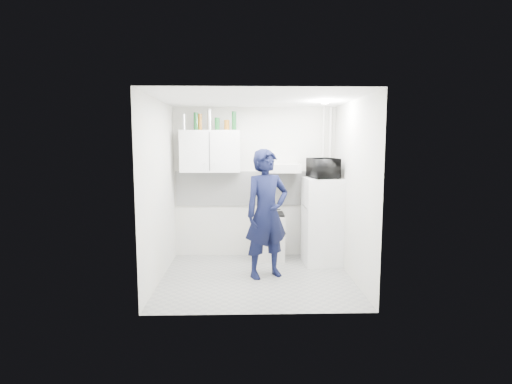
{
  "coord_description": "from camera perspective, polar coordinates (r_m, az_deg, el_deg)",
  "views": [
    {
      "loc": [
        -0.17,
        -5.7,
        1.98
      ],
      "look_at": [
        -0.0,
        0.3,
        1.25
      ],
      "focal_mm": 28.0,
      "sensor_mm": 36.0,
      "label": 1
    }
  ],
  "objects": [
    {
      "name": "floor",
      "position": [
        6.03,
        0.1,
        -12.22
      ],
      "size": [
        2.8,
        2.8,
        0.0
      ],
      "primitive_type": "plane",
      "color": "gray",
      "rests_on": "ground"
    },
    {
      "name": "bottle_b",
      "position": [
        6.83,
        -8.57,
        9.94
      ],
      "size": [
        0.08,
        0.08,
        0.29
      ],
      "primitive_type": "cylinder",
      "color": "#144C1E",
      "rests_on": "upper_cabinet"
    },
    {
      "name": "wall_right",
      "position": [
        5.95,
        13.71,
        0.17
      ],
      "size": [
        0.0,
        2.6,
        2.6
      ],
      "primitive_type": "plane",
      "rotation": [
        1.57,
        0.0,
        -1.57
      ],
      "color": "beige",
      "rests_on": "floor"
    },
    {
      "name": "saucepan",
      "position": [
        6.77,
        1.65,
        -2.73
      ],
      "size": [
        0.16,
        0.16,
        0.09
      ],
      "primitive_type": "cylinder",
      "color": "silver",
      "rests_on": "stove_top"
    },
    {
      "name": "canister_b",
      "position": [
        6.78,
        -4.2,
        9.51
      ],
      "size": [
        0.09,
        0.09,
        0.17
      ],
      "primitive_type": "cylinder",
      "color": "brown",
      "rests_on": "upper_cabinet"
    },
    {
      "name": "backsplash",
      "position": [
        6.98,
        -0.19,
        0.52
      ],
      "size": [
        2.74,
        0.03,
        0.6
      ],
      "primitive_type": "cube",
      "color": "white",
      "rests_on": "wall_back"
    },
    {
      "name": "upper_cabinet",
      "position": [
        6.8,
        -6.53,
        5.8
      ],
      "size": [
        1.0,
        0.35,
        0.7
      ],
      "primitive_type": "cube",
      "color": "white",
      "rests_on": "wall_back"
    },
    {
      "name": "bottle_c",
      "position": [
        6.82,
        -7.99,
        9.86
      ],
      "size": [
        0.07,
        0.07,
        0.27
      ],
      "primitive_type": "cylinder",
      "color": "brown",
      "rests_on": "upper_cabinet"
    },
    {
      "name": "range_hood",
      "position": [
        6.74,
        3.69,
        3.44
      ],
      "size": [
        0.6,
        0.5,
        0.14
      ],
      "primitive_type": "cube",
      "color": "silver",
      "rests_on": "wall_back"
    },
    {
      "name": "fridge",
      "position": [
        6.66,
        9.44,
        -4.12
      ],
      "size": [
        0.62,
        0.62,
        1.42
      ],
      "primitive_type": "cube",
      "rotation": [
        0.0,
        0.0,
        0.05
      ],
      "color": "white",
      "rests_on": "floor"
    },
    {
      "name": "stove",
      "position": [
        6.9,
        1.99,
        -6.43
      ],
      "size": [
        0.48,
        0.48,
        0.77
      ],
      "primitive_type": "cube",
      "color": "silver",
      "rests_on": "floor"
    },
    {
      "name": "pipe_b",
      "position": [
        7.03,
        9.48,
        1.29
      ],
      "size": [
        0.04,
        0.04,
        2.6
      ],
      "primitive_type": "cylinder",
      "color": "silver",
      "rests_on": "floor"
    },
    {
      "name": "ceiling",
      "position": [
        5.73,
        0.1,
        13.15
      ],
      "size": [
        2.8,
        2.8,
        0.0
      ],
      "primitive_type": "plane",
      "color": "white",
      "rests_on": "wall_back"
    },
    {
      "name": "wall_back",
      "position": [
        6.98,
        -0.2,
        1.35
      ],
      "size": [
        2.8,
        0.0,
        2.8
      ],
      "primitive_type": "plane",
      "rotation": [
        1.57,
        0.0,
        0.0
      ],
      "color": "beige",
      "rests_on": "floor"
    },
    {
      "name": "wall_left",
      "position": [
        5.87,
        -13.7,
        0.09
      ],
      "size": [
        0.0,
        2.6,
        2.6
      ],
      "primitive_type": "plane",
      "rotation": [
        1.57,
        0.0,
        1.57
      ],
      "color": "beige",
      "rests_on": "floor"
    },
    {
      "name": "bottle_e",
      "position": [
        6.78,
        -3.15,
        10.11
      ],
      "size": [
        0.08,
        0.08,
        0.31
      ],
      "primitive_type": "cylinder",
      "color": "#144C1E",
      "rests_on": "upper_cabinet"
    },
    {
      "name": "bottle_d",
      "position": [
        6.81,
        -6.68,
        10.2
      ],
      "size": [
        0.08,
        0.08,
        0.34
      ],
      "primitive_type": "cylinder",
      "color": "silver",
      "rests_on": "upper_cabinet"
    },
    {
      "name": "microwave",
      "position": [
        6.55,
        9.59,
        3.39
      ],
      "size": [
        0.64,
        0.49,
        0.32
      ],
      "primitive_type": "imported",
      "rotation": [
        0.0,
        0.0,
        1.75
      ],
      "color": "black",
      "rests_on": "fridge"
    },
    {
      "name": "pipe_a",
      "position": [
        7.05,
        10.44,
        1.29
      ],
      "size": [
        0.05,
        0.05,
        2.6
      ],
      "primitive_type": "cylinder",
      "color": "silver",
      "rests_on": "floor"
    },
    {
      "name": "canister_a",
      "position": [
        6.79,
        -5.56,
        9.65
      ],
      "size": [
        0.08,
        0.08,
        0.21
      ],
      "primitive_type": "cylinder",
      "color": "#144C1E",
      "rests_on": "upper_cabinet"
    },
    {
      "name": "bottle_a",
      "position": [
        6.86,
        -10.28,
        9.78
      ],
      "size": [
        0.06,
        0.06,
        0.26
      ],
      "primitive_type": "cylinder",
      "color": "silver",
      "rests_on": "upper_cabinet"
    },
    {
      "name": "person",
      "position": [
        5.89,
        1.53,
        -3.12
      ],
      "size": [
        0.82,
        0.7,
        1.9
      ],
      "primitive_type": "imported",
      "rotation": [
        0.0,
        0.0,
        0.43
      ],
      "color": "black",
      "rests_on": "floor"
    },
    {
      "name": "stove_top",
      "position": [
        6.81,
        2.01,
        -3.16
      ],
      "size": [
        0.46,
        0.46,
        0.03
      ],
      "primitive_type": "cube",
      "color": "black",
      "rests_on": "stove"
    },
    {
      "name": "ceiling_spot_fixture",
      "position": [
        6.04,
        9.81,
        12.45
      ],
      "size": [
        0.1,
        0.1,
        0.02
      ],
      "primitive_type": "cylinder",
      "color": "white",
      "rests_on": "ceiling"
    }
  ]
}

